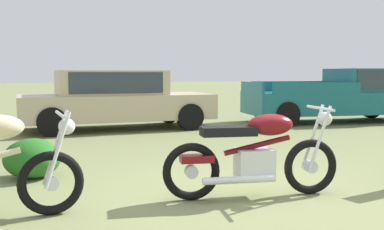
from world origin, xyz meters
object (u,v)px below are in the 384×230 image
object	(u,v)px
motorcycle_maroon	(255,155)
shrub_low	(32,158)
pickup_truck_teal	(342,95)
car_beige	(114,96)

from	to	relation	value
motorcycle_maroon	shrub_low	distance (m)	2.94
motorcycle_maroon	shrub_low	bearing A→B (deg)	151.13
pickup_truck_teal	shrub_low	bearing A→B (deg)	-145.07
shrub_low	pickup_truck_teal	bearing A→B (deg)	27.05
car_beige	pickup_truck_teal	xyz separation A→B (m)	(6.30, -0.59, -0.05)
motorcycle_maroon	shrub_low	xyz separation A→B (m)	(-2.29, 1.83, -0.21)
shrub_low	car_beige	bearing A→B (deg)	67.37
pickup_truck_teal	shrub_low	size ratio (longest dim) A/B	6.91
car_beige	shrub_low	world-z (taller)	car_beige
car_beige	shrub_low	size ratio (longest dim) A/B	6.25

